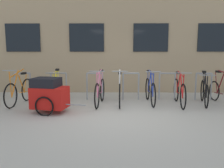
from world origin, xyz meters
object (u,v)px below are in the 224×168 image
Objects in this scene: bicycle_black at (204,92)px; bicycle_pink at (100,91)px; bicycle_red at (179,92)px; bicycle_blue at (150,90)px; bike_trailer at (49,94)px; bicycle_maroon at (223,92)px; bicycle_yellow at (56,91)px; bicycle_white at (120,91)px; bicycle_orange at (19,91)px.

bicycle_black is 0.94× the size of bicycle_pink.
bicycle_pink is (-2.42, 0.02, 0.00)m from bicycle_red.
bicycle_black is (1.65, -0.12, -0.02)m from bicycle_blue.
bicycle_blue is at bearing 7.81° from bicycle_pink.
bicycle_blue is 1.23× the size of bike_trailer.
bicycle_pink is at bearing -178.40° from bicycle_black.
bicycle_pink is 1.18× the size of bike_trailer.
bicycle_maroon is (1.36, 0.13, -0.03)m from bicycle_red.
bicycle_white is at bearing -2.56° from bicycle_yellow.
bicycle_yellow is 1.11× the size of bike_trailer.
bicycle_white is (0.61, 0.05, -0.01)m from bicycle_pink.
bicycle_orange is 1.00× the size of bicycle_pink.
bicycle_white is at bearing 27.97° from bike_trailer.
bike_trailer is at bearing -166.92° from bicycle_black.
bicycle_red reaches higher than bike_trailer.
bicycle_orange is at bearing 179.45° from bicycle_red.
bicycle_black is 0.93× the size of bicycle_white.
bicycle_maroon is at bearing 1.68° from bicycle_pink.
bicycle_black is (0.79, 0.11, -0.02)m from bicycle_red.
bicycle_blue is 1.08× the size of bicycle_maroon.
bicycle_orange is 6.26m from bicycle_maroon.
bicycle_black is 0.57m from bicycle_maroon.
bicycle_blue is at bearing 164.73° from bicycle_red.
bicycle_yellow is (-2.92, -0.08, -0.03)m from bicycle_blue.
bicycle_black is at bearing 13.08° from bike_trailer.
bicycle_red is at bearing -2.39° from bicycle_yellow.
bicycle_blue is at bearing 177.33° from bicycle_maroon.
bicycle_red is 3.78m from bicycle_yellow.
bicycle_maroon is (5.14, -0.03, 0.00)m from bicycle_yellow.
bicycle_maroon reaches higher than bicycle_black.
bicycle_blue is at bearing 175.66° from bicycle_black.
bicycle_red is 3.82m from bike_trailer.
bicycle_white is at bearing 4.82° from bicycle_pink.
bicycle_orange reaches higher than bicycle_black.
bicycle_red is 1.81m from bicycle_white.
bicycle_black is at bearing 0.61° from bicycle_orange.
bicycle_maroon is 1.14× the size of bike_trailer.
bicycle_white is (-1.81, 0.07, -0.01)m from bicycle_red.
bicycle_white reaches higher than bicycle_red.
bicycle_pink is at bearing -178.32° from bicycle_maroon.
bicycle_orange is (-5.69, -0.06, 0.02)m from bicycle_black.
bicycle_orange is at bearing -177.37° from bicycle_blue.
bicycle_maroon reaches higher than bicycle_red.
bicycle_orange is 1.07× the size of bicycle_yellow.
bicycle_pink is (-1.56, -0.21, 0.01)m from bicycle_blue.
bicycle_blue is 1.11× the size of bicycle_yellow.
bicycle_pink is 3.78m from bicycle_maroon.
bicycle_red reaches higher than bicycle_black.
bicycle_maroon is at bearing 11.89° from bike_trailer.
bicycle_blue is at bearing 2.63° from bicycle_orange.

